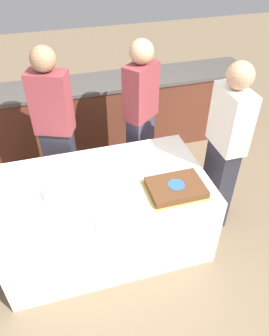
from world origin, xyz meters
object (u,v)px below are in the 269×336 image
(cake, at_px, (176,188))
(person_seated_right, at_px, (225,149))
(plate_stack, at_px, (58,193))
(person_standing_back, at_px, (55,129))
(person_cutting_cake, at_px, (141,117))

(cake, bearing_deg, person_seated_right, 24.57)
(cake, distance_m, plate_stack, 0.95)
(plate_stack, height_order, person_standing_back, person_standing_back)
(person_seated_right, bearing_deg, person_cutting_cake, -142.79)
(plate_stack, bearing_deg, person_cutting_cake, 40.08)
(person_cutting_cake, relative_size, person_seated_right, 0.99)
(cake, relative_size, plate_stack, 2.12)
(plate_stack, bearing_deg, cake, -12.57)
(cake, height_order, person_cutting_cake, person_cutting_cake)
(cake, bearing_deg, person_standing_back, 130.93)
(person_seated_right, height_order, person_standing_back, person_standing_back)
(person_cutting_cake, relative_size, person_standing_back, 0.99)
(cake, height_order, person_seated_right, person_seated_right)
(cake, distance_m, person_seated_right, 0.62)
(person_standing_back, bearing_deg, person_seated_right, 174.92)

